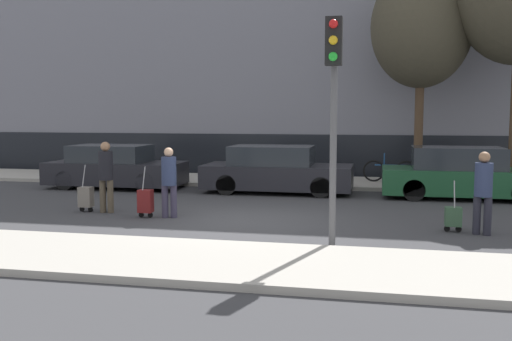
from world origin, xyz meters
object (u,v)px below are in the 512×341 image
(traffic_light, at_px, (334,87))
(pedestrian_left, at_px, (106,173))
(parked_car_2, at_px, (461,175))
(trolley_center, at_px, (146,201))
(pedestrian_center, at_px, (169,178))
(pedestrian_right, at_px, (483,188))
(trolley_right, at_px, (453,217))
(parked_bicycle, at_px, (390,171))
(trolley_left, at_px, (86,197))
(parked_car_1, at_px, (276,171))
(parked_car_0, at_px, (115,168))
(bare_tree_down_street, at_px, (421,27))

(traffic_light, bearing_deg, pedestrian_left, 154.29)
(parked_car_2, relative_size, trolley_center, 3.76)
(pedestrian_center, distance_m, trolley_center, 0.77)
(pedestrian_right, xyz_separation_m, trolley_right, (-0.52, 0.18, -0.62))
(trolley_right, bearing_deg, traffic_light, -137.71)
(pedestrian_right, distance_m, parked_bicycle, 7.75)
(pedestrian_left, height_order, pedestrian_right, pedestrian_left)
(trolley_left, height_order, traffic_light, traffic_light)
(pedestrian_right, height_order, traffic_light, traffic_light)
(parked_car_1, distance_m, parked_bicycle, 4.18)
(pedestrian_center, distance_m, parked_bicycle, 8.72)
(parked_car_1, distance_m, trolley_center, 5.26)
(pedestrian_center, height_order, traffic_light, traffic_light)
(pedestrian_left, bearing_deg, trolley_left, -179.94)
(trolley_left, relative_size, trolley_right, 1.10)
(pedestrian_right, bearing_deg, parked_car_2, 106.01)
(trolley_center, bearing_deg, parked_bicycle, 51.97)
(trolley_right, bearing_deg, pedestrian_center, 177.18)
(parked_car_0, height_order, parked_bicycle, parked_car_0)
(pedestrian_left, xyz_separation_m, traffic_light, (5.61, -2.70, 1.86))
(trolley_right, bearing_deg, parked_bicycle, 98.47)
(parked_bicycle, xyz_separation_m, bare_tree_down_street, (0.88, -0.04, 4.65))
(parked_car_0, xyz_separation_m, pedestrian_right, (10.27, -5.07, 0.28))
(traffic_light, relative_size, parked_bicycle, 2.26)
(pedestrian_center, bearing_deg, trolley_left, 161.02)
(trolley_right, xyz_separation_m, parked_bicycle, (-1.10, 7.38, 0.18))
(parked_car_1, bearing_deg, trolley_left, -132.35)
(bare_tree_down_street, bearing_deg, trolley_right, -88.30)
(pedestrian_left, height_order, trolley_left, pedestrian_left)
(parked_car_2, relative_size, trolley_left, 3.88)
(pedestrian_left, xyz_separation_m, bare_tree_down_street, (7.68, 6.72, 4.16))
(pedestrian_right, bearing_deg, trolley_left, -165.90)
(bare_tree_down_street, bearing_deg, pedestrian_right, -84.41)
(trolley_center, height_order, parked_bicycle, trolley_center)
(parked_car_2, bearing_deg, parked_car_0, 179.59)
(trolley_right, bearing_deg, parked_car_0, 153.37)
(parked_car_2, relative_size, pedestrian_left, 2.60)
(trolley_left, distance_m, parked_bicycle, 9.98)
(parked_car_0, bearing_deg, pedestrian_left, -66.50)
(parked_car_0, relative_size, parked_bicycle, 2.44)
(trolley_center, height_order, bare_tree_down_street, bare_tree_down_street)
(pedestrian_left, distance_m, bare_tree_down_street, 11.02)
(pedestrian_center, relative_size, parked_bicycle, 0.91)
(pedestrian_left, height_order, traffic_light, traffic_light)
(pedestrian_right, relative_size, bare_tree_down_street, 0.24)
(trolley_center, xyz_separation_m, bare_tree_down_street, (6.50, 7.14, 4.76))
(traffic_light, distance_m, parked_bicycle, 9.82)
(bare_tree_down_street, bearing_deg, parked_car_2, -67.99)
(trolley_left, distance_m, pedestrian_center, 2.36)
(parked_car_0, relative_size, trolley_left, 3.77)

